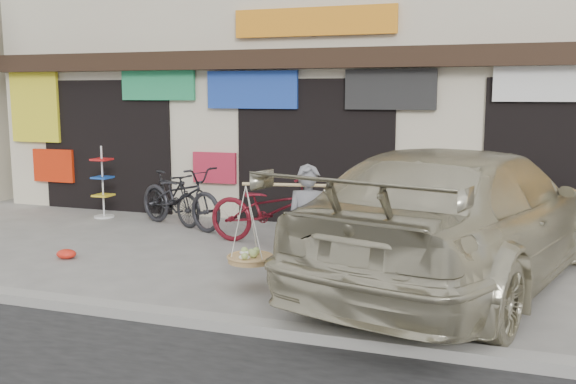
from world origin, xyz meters
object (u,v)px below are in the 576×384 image
(bike_2, at_px, (271,210))
(display_rack, at_px, (103,189))
(bike_1, at_px, (170,198))
(street_vendor, at_px, (309,234))
(suv, at_px, (461,216))
(bike_0, at_px, (180,197))

(bike_2, relative_size, display_rack, 1.55)
(bike_1, distance_m, display_rack, 1.61)
(street_vendor, xyz_separation_m, bike_2, (-1.29, 2.14, -0.15))
(street_vendor, xyz_separation_m, suv, (1.74, 0.97, 0.15))
(display_rack, bearing_deg, bike_2, -15.72)
(bike_2, distance_m, display_rack, 4.11)
(bike_2, bearing_deg, street_vendor, -143.76)
(bike_0, height_order, bike_1, bike_0)
(bike_2, xyz_separation_m, display_rack, (-3.96, 1.11, -0.01))
(bike_1, height_order, display_rack, display_rack)
(bike_2, bearing_deg, bike_0, 74.16)
(display_rack, bearing_deg, street_vendor, -31.82)
(street_vendor, relative_size, bike_2, 0.91)
(suv, distance_m, display_rack, 7.36)
(bike_0, xyz_separation_m, display_rack, (-1.88, 0.32, 0.01))
(suv, relative_size, display_rack, 4.60)
(bike_1, bearing_deg, display_rack, 106.36)
(bike_1, bearing_deg, bike_2, -88.72)
(bike_2, height_order, display_rack, display_rack)
(bike_0, distance_m, display_rack, 1.91)
(bike_1, xyz_separation_m, bike_2, (2.36, -0.93, 0.07))
(bike_1, relative_size, display_rack, 1.18)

